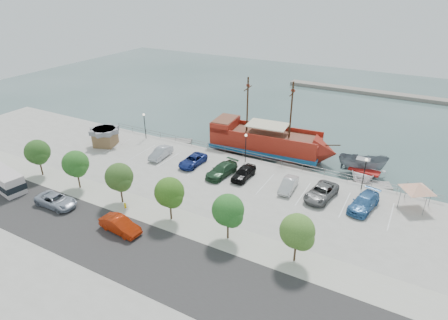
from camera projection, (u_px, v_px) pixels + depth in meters
The scene contains 34 objects.
ground at pixel (223, 188), 48.72m from camera, with size 160.00×160.00×0.00m, color #2F4844.
land_slab at pixel (106, 293), 32.00m from camera, with size 100.00×58.00×1.20m, color gray.
street at pixel (143, 254), 35.67m from camera, with size 100.00×8.00×0.04m, color #2C2A2A.
sidewalk at pixel (179, 221), 40.39m from camera, with size 100.00×4.00×0.05m, color #ADAC97.
seawall_railing at pixel (249, 155), 54.19m from camera, with size 50.00×0.06×1.00m.
far_shore at pixel (374, 93), 87.57m from camera, with size 40.00×3.00×0.80m, color gray.
pirate_ship at pixel (274, 143), 56.79m from camera, with size 19.60×6.92×12.23m.
patrol_boat at pixel (362, 165), 51.86m from camera, with size 2.47×6.57×2.54m, color slate.
speedboat at pixel (364, 173), 50.92m from camera, with size 4.88×6.84×1.42m, color white.
dock_west at pixel (172, 141), 62.27m from camera, with size 6.58×1.88×0.38m, color gray.
dock_mid at pixel (297, 170), 52.94m from camera, with size 6.56×1.88×0.38m, color gray.
dock_east at pixel (364, 185), 48.98m from camera, with size 6.80×1.94×0.39m, color gray.
shed at pixel (105, 136), 58.07m from camera, with size 4.29×4.29×2.79m.
canopy_tent at pixel (419, 183), 41.68m from camera, with size 5.00×5.00×3.57m.
street_van at pixel (56, 200), 42.86m from camera, with size 2.37×5.14×1.43m, color #969EAE.
street_sedan at pixel (120, 225), 38.48m from camera, with size 1.66×4.77×1.57m, color #A62407.
shuttle_bus at pixel (4, 180), 46.27m from camera, with size 7.10×3.53×2.39m.
fire_hydrant at pixel (125, 205), 42.55m from camera, with size 0.24×0.24×0.70m.
lamp_post_left at pixel (144, 122), 59.86m from camera, with size 0.36×0.36×4.28m.
lamp_post_mid at pixel (246, 143), 52.10m from camera, with size 0.36×0.36×4.28m.
lamp_post_right at pixel (365, 168), 45.21m from camera, with size 0.36×0.36×4.28m.
tree_a at pixel (38, 153), 48.30m from camera, with size 3.30×3.20×5.00m.
tree_b at pixel (76, 165), 45.29m from camera, with size 3.30×3.20×5.00m.
tree_c at pixel (120, 178), 42.27m from camera, with size 3.30×3.20×5.00m.
tree_d at pixel (170, 194), 39.26m from camera, with size 3.30×3.20×5.00m.
tree_e at pixel (229, 212), 36.24m from camera, with size 3.30×3.20×5.00m.
tree_f at pixel (298, 233), 33.23m from camera, with size 3.30×3.20×5.00m.
parked_car_b at pixel (161, 153), 54.38m from camera, with size 1.57×4.49×1.48m, color #A7ADB4.
parked_car_c at pixel (193, 160), 52.27m from camera, with size 2.26×4.89×1.36m, color navy.
parked_car_d at pixel (222, 170), 49.46m from camera, with size 2.17×5.32×1.54m, color #23462A.
parked_car_e at pixel (244, 173), 48.80m from camera, with size 1.85×4.60×1.57m, color black.
parked_car_f at pixel (289, 185), 46.12m from camera, with size 1.52×4.35×1.43m, color silver.
parked_car_g at pixel (321, 192), 44.35m from camera, with size 2.56×5.55×1.54m, color slate.
parked_car_h at pixel (364, 202), 42.32m from camera, with size 2.23×5.47×1.59m, color #3368A2.
Camera 1 is at (20.28, -36.92, 23.75)m, focal length 30.00 mm.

